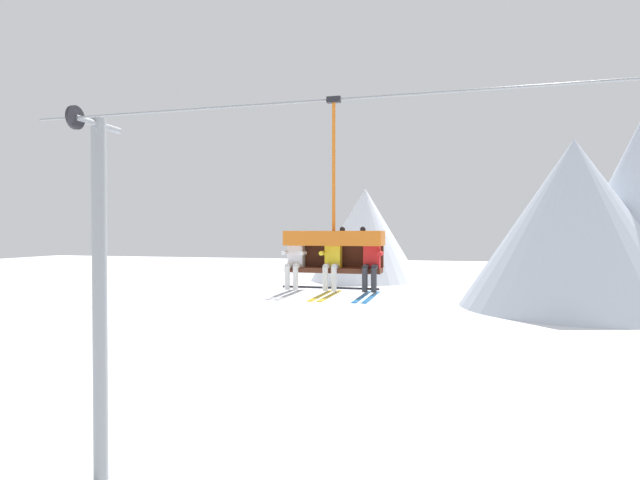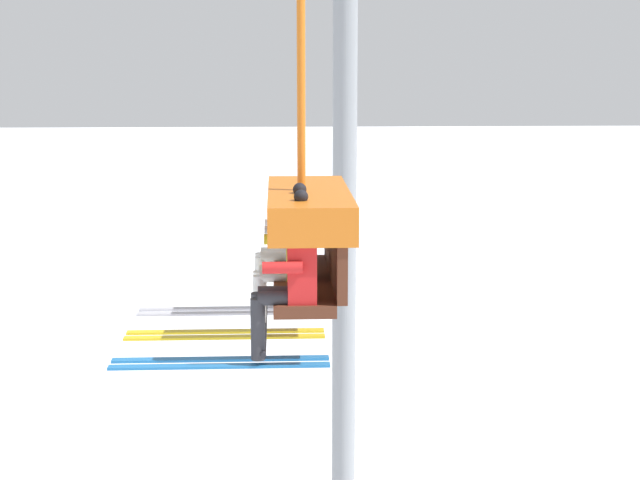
{
  "view_description": "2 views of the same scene",
  "coord_description": "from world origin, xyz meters",
  "px_view_note": "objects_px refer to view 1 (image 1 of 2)",
  "views": [
    {
      "loc": [
        1.21,
        -10.7,
        6.3
      ],
      "look_at": [
        -1.37,
        -0.85,
        6.13
      ],
      "focal_mm": 28.0,
      "sensor_mm": 36.0,
      "label": 1
    },
    {
      "loc": [
        7.01,
        -1.01,
        7.4
      ],
      "look_at": [
        -1.24,
        -0.64,
        5.86
      ],
      "focal_mm": 55.0,
      "sensor_mm": 36.0,
      "label": 2
    }
  ],
  "objects_px": {
    "skier_white": "(295,259)",
    "skier_yellow": "(332,259)",
    "chairlift_chair": "(334,243)",
    "lift_tower_near": "(99,291)",
    "skier_red": "(371,259)"
  },
  "relations": [
    {
      "from": "lift_tower_near",
      "to": "skier_white",
      "type": "xyz_separation_m",
      "value": [
        5.44,
        -0.93,
        0.93
      ]
    },
    {
      "from": "chairlift_chair",
      "to": "skier_yellow",
      "type": "distance_m",
      "value": 0.38
    },
    {
      "from": "lift_tower_near",
      "to": "skier_white",
      "type": "distance_m",
      "value": 5.6
    },
    {
      "from": "chairlift_chair",
      "to": "skier_white",
      "type": "distance_m",
      "value": 0.89
    },
    {
      "from": "skier_white",
      "to": "skier_yellow",
      "type": "height_order",
      "value": "skier_yellow"
    },
    {
      "from": "skier_white",
      "to": "lift_tower_near",
      "type": "bearing_deg",
      "value": 170.29
    },
    {
      "from": "lift_tower_near",
      "to": "skier_yellow",
      "type": "distance_m",
      "value": 6.38
    },
    {
      "from": "chairlift_chair",
      "to": "skier_red",
      "type": "bearing_deg",
      "value": -15.15
    },
    {
      "from": "lift_tower_near",
      "to": "skier_white",
      "type": "height_order",
      "value": "lift_tower_near"
    },
    {
      "from": "lift_tower_near",
      "to": "skier_red",
      "type": "height_order",
      "value": "lift_tower_near"
    },
    {
      "from": "skier_white",
      "to": "skier_yellow",
      "type": "distance_m",
      "value": 0.79
    },
    {
      "from": "chairlift_chair",
      "to": "skier_white",
      "type": "height_order",
      "value": "chairlift_chair"
    },
    {
      "from": "skier_red",
      "to": "lift_tower_near",
      "type": "bearing_deg",
      "value": 172.5
    },
    {
      "from": "chairlift_chair",
      "to": "skier_yellow",
      "type": "bearing_deg",
      "value": -89.11
    },
    {
      "from": "chairlift_chair",
      "to": "skier_white",
      "type": "xyz_separation_m",
      "value": [
        -0.79,
        -0.22,
        -0.33
      ]
    }
  ]
}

